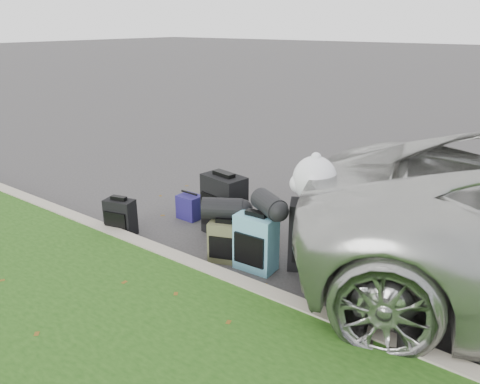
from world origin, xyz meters
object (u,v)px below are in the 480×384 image
Objects in this scene: suitcase_teal at (256,242)px; suitcase_large_black_left at (224,205)px; suitcase_small_black at (121,217)px; tote_green at (217,207)px; suitcase_olive at (224,242)px; suitcase_large_black_right at (313,236)px; tote_navy at (190,207)px.

suitcase_large_black_left is at bearing 146.13° from suitcase_teal.
tote_green is at bearing 46.14° from suitcase_small_black.
suitcase_teal reaches higher than suitcase_small_black.
suitcase_large_black_left is 2.50× the size of tote_green.
suitcase_olive is at bearing -5.45° from suitcase_small_black.
tote_green is at bearing 138.11° from suitcase_large_black_right.
suitcase_large_black_right reaches higher than tote_green.
tote_navy is (-1.57, 0.62, -0.15)m from suitcase_teal.
suitcase_olive reaches higher than tote_navy.
suitcase_teal is (0.40, 0.06, 0.08)m from suitcase_olive.
tote_navy is (-1.17, 0.68, -0.07)m from suitcase_olive.
suitcase_olive is (1.52, 0.25, -0.00)m from suitcase_small_black.
suitcase_teal is 2.01× the size of tote_green.
suitcase_large_black_left is 0.76m from tote_navy.
tote_navy is at bearing 179.90° from suitcase_large_black_left.
suitcase_large_black_right is 1.82m from tote_green.
suitcase_small_black and suitcase_olive have the same top height.
suitcase_large_black_right is 2.07m from tote_navy.
suitcase_small_black is 2.51m from suitcase_large_black_right.
suitcase_large_black_right is (2.40, 0.71, 0.15)m from suitcase_small_black.
tote_green is at bearing 112.04° from suitcase_olive.
suitcase_teal reaches higher than tote_navy.
suitcase_small_black is 1.00m from tote_navy.
suitcase_large_black_left is 2.36× the size of tote_navy.
suitcase_large_black_right is at bearing -30.85° from tote_green.
suitcase_olive is 0.74× the size of suitcase_teal.
suitcase_teal is (0.85, -0.50, -0.08)m from suitcase_large_black_left.
suitcase_large_black_right is at bearing 6.24° from suitcase_olive.
suitcase_large_black_right is at bearing 4.95° from suitcase_large_black_left.
suitcase_large_black_right reaches higher than suitcase_small_black.
tote_green is 0.94× the size of tote_navy.
suitcase_olive is at bearing -62.86° from tote_green.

